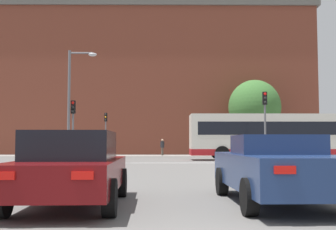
{
  "coord_description": "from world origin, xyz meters",
  "views": [
    {
      "loc": [
        -0.23,
        -3.72,
        1.22
      ],
      "look_at": [
        0.02,
        27.64,
        3.29
      ],
      "focal_mm": 45.0,
      "sensor_mm": 36.0,
      "label": 1
    }
  ],
  "objects": [
    {
      "name": "far_pavement",
      "position": [
        0.0,
        35.86,
        0.01
      ],
      "size": [
        70.1,
        2.5,
        0.01
      ],
      "primitive_type": "cube",
      "color": "#A09B91",
      "rests_on": "ground_plane"
    },
    {
      "name": "tree_by_building",
      "position": [
        8.59,
        37.27,
        4.69
      ],
      "size": [
        5.09,
        5.09,
        7.38
      ],
      "color": "#4C3823",
      "rests_on": "ground_plane"
    },
    {
      "name": "pedestrian_walking_west",
      "position": [
        -5.3,
        35.82,
        1.09
      ],
      "size": [
        0.35,
        0.45,
        1.83
      ],
      "rotation": [
        0.0,
        0.0,
        4.34
      ],
      "color": "black",
      "rests_on": "ground_plane"
    },
    {
      "name": "traffic_light_far_right",
      "position": [
        5.65,
        35.06,
        2.54
      ],
      "size": [
        0.26,
        0.31,
        3.74
      ],
      "color": "slate",
      "rests_on": "ground_plane"
    },
    {
      "name": "street_lamp_junction",
      "position": [
        -5.75,
        21.69,
        4.17
      ],
      "size": [
        1.74,
        0.36,
        6.85
      ],
      "color": "slate",
      "rests_on": "ground_plane"
    },
    {
      "name": "traffic_light_near_left",
      "position": [
        -5.82,
        21.93,
        2.57
      ],
      "size": [
        0.26,
        0.31,
        3.8
      ],
      "color": "slate",
      "rests_on": "ground_plane"
    },
    {
      "name": "traffic_light_near_right",
      "position": [
        5.92,
        21.9,
        2.91
      ],
      "size": [
        0.26,
        0.31,
        4.35
      ],
      "color": "slate",
      "rests_on": "ground_plane"
    },
    {
      "name": "car_saloon_left",
      "position": [
        -2.04,
        4.54,
        0.74
      ],
      "size": [
        2.06,
        4.38,
        1.45
      ],
      "rotation": [
        0.0,
        0.0,
        0.03
      ],
      "color": "#600C0F",
      "rests_on": "ground_plane"
    },
    {
      "name": "car_roadster_right",
      "position": [
        2.08,
        4.82,
        0.7
      ],
      "size": [
        2.16,
        4.66,
        1.38
      ],
      "rotation": [
        0.0,
        0.0,
        0.03
      ],
      "color": "navy",
      "rests_on": "ground_plane"
    },
    {
      "name": "stop_line_strip",
      "position": [
        0.0,
        21.76,
        0.0
      ],
      "size": [
        9.09,
        0.3,
        0.01
      ],
      "primitive_type": "cube",
      "color": "silver",
      "rests_on": "ground_plane"
    },
    {
      "name": "bus_crossing_lead",
      "position": [
        7.06,
        26.02,
        1.72
      ],
      "size": [
        10.98,
        2.73,
        3.21
      ],
      "rotation": [
        0.0,
        0.0,
        -1.57
      ],
      "color": "silver",
      "rests_on": "ground_plane"
    },
    {
      "name": "traffic_light_far_left",
      "position": [
        -5.73,
        35.52,
        2.7
      ],
      "size": [
        0.26,
        0.31,
        4.0
      ],
      "color": "slate",
      "rests_on": "ground_plane"
    },
    {
      "name": "pedestrian_walking_east",
      "position": [
        -0.44,
        36.6,
        0.91
      ],
      "size": [
        0.37,
        0.46,
        1.58
      ],
      "rotation": [
        0.0,
        0.0,
        1.12
      ],
      "color": "brown",
      "rests_on": "ground_plane"
    },
    {
      "name": "pedestrian_waiting",
      "position": [
        -10.3,
        35.98,
        0.91
      ],
      "size": [
        0.44,
        0.44,
        1.57
      ],
      "rotation": [
        0.0,
        0.0,
        3.93
      ],
      "color": "brown",
      "rests_on": "ground_plane"
    },
    {
      "name": "brick_civic_building",
      "position": [
        -2.05,
        46.46,
        9.21
      ],
      "size": [
        36.3,
        13.5,
        25.48
      ],
      "color": "brown",
      "rests_on": "ground_plane"
    }
  ]
}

